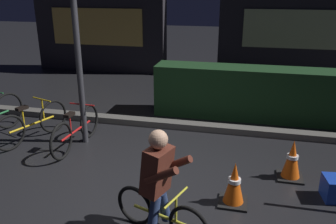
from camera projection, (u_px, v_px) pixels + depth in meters
name	position (u px, v px, depth m)	size (l,w,h in m)	color
ground_plane	(144.00, 187.00, 4.82)	(40.00, 40.00, 0.00)	black
sidewalk_curb	(177.00, 125.00, 6.81)	(12.00, 0.24, 0.12)	#56544F
hedge_row	(273.00, 94.00, 7.10)	(4.80, 0.70, 1.05)	#19381C
storefront_left	(99.00, 1.00, 10.75)	(4.16, 0.54, 4.29)	#262328
storefront_right	(305.00, 4.00, 10.13)	(4.82, 0.54, 4.18)	#262328
street_post	(78.00, 59.00, 5.72)	(0.10, 0.10, 2.94)	#2D2D33
parked_bike_left_mid	(32.00, 123.00, 6.16)	(0.58, 1.47, 0.71)	black
parked_bike_center_left	(76.00, 130.00, 5.91)	(0.46, 1.51, 0.70)	black
traffic_cone_near	(234.00, 184.00, 4.38)	(0.36, 0.36, 0.57)	black
traffic_cone_far	(292.00, 160.00, 4.96)	(0.36, 0.36, 0.59)	black
cyclist	(160.00, 183.00, 3.73)	(1.14, 0.63, 1.25)	black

